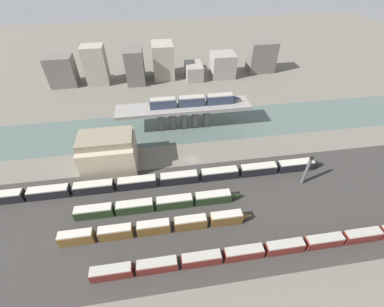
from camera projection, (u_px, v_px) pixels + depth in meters
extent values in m
plane|color=#666056|center=(191.00, 159.00, 94.90)|extent=(400.00, 400.00, 0.00)
cube|color=#33302D|center=(203.00, 213.00, 77.02)|extent=(280.00, 42.00, 0.01)
cube|color=#4C5B56|center=(184.00, 127.00, 110.82)|extent=(320.00, 24.05, 0.01)
cube|color=gray|center=(184.00, 107.00, 104.52)|extent=(54.78, 9.80, 1.23)
cylinder|color=slate|center=(161.00, 120.00, 106.80)|extent=(2.90, 2.90, 8.96)
cylinder|color=slate|center=(173.00, 119.00, 107.34)|extent=(2.90, 2.90, 8.96)
cylinder|color=slate|center=(184.00, 118.00, 107.88)|extent=(2.90, 2.90, 8.96)
cylinder|color=slate|center=(195.00, 117.00, 108.41)|extent=(2.90, 2.90, 8.96)
cylinder|color=slate|center=(206.00, 116.00, 108.95)|extent=(2.90, 2.90, 8.96)
cube|color=#2D384C|center=(163.00, 104.00, 102.02)|extent=(10.57, 3.15, 3.57)
cube|color=#9E998E|center=(163.00, 99.00, 100.71)|extent=(10.15, 2.89, 0.40)
cube|color=#2D384C|center=(192.00, 101.00, 103.32)|extent=(10.57, 3.15, 3.57)
cube|color=#9E998E|center=(192.00, 97.00, 102.01)|extent=(10.15, 2.89, 0.40)
cube|color=#2D384C|center=(220.00, 99.00, 104.61)|extent=(10.57, 3.15, 3.57)
cube|color=#9E998E|center=(220.00, 95.00, 103.31)|extent=(10.15, 2.89, 0.40)
cone|color=#2D384C|center=(237.00, 98.00, 105.53)|extent=(3.70, 2.83, 2.83)
cube|color=#5B1E19|center=(112.00, 273.00, 62.01)|extent=(10.14, 2.64, 3.15)
cube|color=#9E998E|center=(110.00, 269.00, 60.84)|extent=(9.73, 2.43, 0.40)
cube|color=#5B1E19|center=(157.00, 266.00, 63.24)|extent=(10.14, 2.64, 3.15)
cube|color=#9E998E|center=(157.00, 262.00, 62.08)|extent=(9.73, 2.43, 0.40)
cube|color=#5B1E19|center=(201.00, 259.00, 64.48)|extent=(10.14, 2.64, 3.15)
cube|color=#9E998E|center=(201.00, 256.00, 63.31)|extent=(9.73, 2.43, 0.40)
cube|color=#5B1E19|center=(244.00, 253.00, 65.72)|extent=(10.14, 2.64, 3.15)
cube|color=#9E998E|center=(244.00, 250.00, 64.55)|extent=(9.73, 2.43, 0.40)
cube|color=#5B1E19|center=(284.00, 247.00, 66.95)|extent=(10.14, 2.64, 3.15)
cube|color=#9E998E|center=(286.00, 244.00, 65.78)|extent=(9.73, 2.43, 0.40)
cube|color=#5B1E19|center=(323.00, 241.00, 68.19)|extent=(10.14, 2.64, 3.15)
cube|color=#9E998E|center=(326.00, 238.00, 67.02)|extent=(9.73, 2.43, 0.40)
cube|color=#5B1E19|center=(361.00, 236.00, 69.42)|extent=(10.14, 2.64, 3.15)
cube|color=#9E998E|center=(364.00, 232.00, 68.26)|extent=(9.73, 2.43, 0.40)
cube|color=brown|center=(77.00, 238.00, 68.73)|extent=(9.17, 2.63, 3.64)
cube|color=#B7B2A3|center=(74.00, 234.00, 67.40)|extent=(8.81, 2.42, 0.40)
cube|color=brown|center=(116.00, 233.00, 69.89)|extent=(9.17, 2.63, 3.64)
cube|color=#B7B2A3|center=(114.00, 229.00, 68.56)|extent=(8.81, 2.42, 0.40)
cube|color=brown|center=(154.00, 228.00, 71.04)|extent=(9.17, 2.63, 3.64)
cube|color=#B7B2A3|center=(153.00, 224.00, 69.71)|extent=(8.81, 2.42, 0.40)
cube|color=brown|center=(191.00, 223.00, 72.20)|extent=(9.17, 2.63, 3.64)
cube|color=#B7B2A3|center=(190.00, 219.00, 70.87)|extent=(8.81, 2.42, 0.40)
cube|color=brown|center=(226.00, 218.00, 73.35)|extent=(9.17, 2.63, 3.64)
cube|color=#B7B2A3|center=(227.00, 214.00, 72.03)|extent=(8.81, 2.42, 0.40)
cone|color=brown|center=(247.00, 216.00, 74.17)|extent=(3.21, 2.36, 2.36)
cube|color=#23381E|center=(94.00, 212.00, 75.29)|extent=(11.10, 2.94, 3.20)
cube|color=#B7B2A3|center=(93.00, 208.00, 74.11)|extent=(10.66, 2.70, 0.40)
cube|color=#23381E|center=(135.00, 207.00, 76.62)|extent=(11.10, 2.94, 3.20)
cube|color=#B7B2A3|center=(134.00, 203.00, 75.44)|extent=(10.66, 2.70, 0.40)
cube|color=#23381E|center=(175.00, 202.00, 77.96)|extent=(11.10, 2.94, 3.20)
cube|color=#B7B2A3|center=(174.00, 199.00, 76.77)|extent=(10.66, 2.70, 0.40)
cube|color=#23381E|center=(213.00, 198.00, 79.29)|extent=(11.10, 2.94, 3.20)
cube|color=#B7B2A3|center=(213.00, 194.00, 78.11)|extent=(10.66, 2.70, 0.40)
cone|color=#23381E|center=(236.00, 195.00, 80.24)|extent=(3.89, 2.64, 2.64)
cube|color=black|center=(3.00, 198.00, 79.30)|extent=(12.62, 3.13, 3.21)
cube|color=#B7B2A3|center=(0.00, 194.00, 78.12)|extent=(12.11, 2.88, 0.40)
cube|color=black|center=(49.00, 193.00, 80.85)|extent=(12.62, 3.13, 3.21)
cube|color=#B7B2A3|center=(47.00, 189.00, 79.66)|extent=(12.11, 2.88, 0.40)
cube|color=black|center=(94.00, 188.00, 82.39)|extent=(12.62, 3.13, 3.21)
cube|color=#B7B2A3|center=(93.00, 184.00, 81.20)|extent=(12.11, 2.88, 0.40)
cube|color=black|center=(137.00, 183.00, 83.93)|extent=(12.62, 3.13, 3.21)
cube|color=#B7B2A3|center=(137.00, 179.00, 82.74)|extent=(12.11, 2.88, 0.40)
cube|color=black|center=(179.00, 178.00, 85.47)|extent=(12.62, 3.13, 3.21)
cube|color=#B7B2A3|center=(179.00, 175.00, 84.29)|extent=(12.11, 2.88, 0.40)
cube|color=black|center=(219.00, 174.00, 87.01)|extent=(12.62, 3.13, 3.21)
cube|color=#B7B2A3|center=(220.00, 170.00, 85.83)|extent=(12.11, 2.88, 0.40)
cube|color=black|center=(258.00, 170.00, 88.55)|extent=(12.62, 3.13, 3.21)
cube|color=#B7B2A3|center=(259.00, 166.00, 87.37)|extent=(12.11, 2.88, 0.40)
cube|color=black|center=(296.00, 166.00, 90.10)|extent=(12.62, 3.13, 3.21)
cube|color=#B7B2A3|center=(297.00, 162.00, 88.91)|extent=(12.11, 2.88, 0.40)
cone|color=black|center=(318.00, 164.00, 91.16)|extent=(4.42, 2.81, 2.81)
cube|color=tan|center=(109.00, 154.00, 89.14)|extent=(18.27, 14.40, 10.80)
cube|color=#7C725C|center=(105.00, 139.00, 84.81)|extent=(17.90, 10.08, 2.37)
cylinder|color=#4C4C51|center=(306.00, 171.00, 82.78)|extent=(1.07, 1.07, 10.55)
cube|color=black|center=(312.00, 158.00, 78.92)|extent=(1.00, 0.70, 1.20)
cube|color=#605B56|center=(62.00, 71.00, 135.34)|extent=(13.75, 9.41, 15.69)
cube|color=gray|center=(96.00, 65.00, 135.67)|extent=(11.33, 9.09, 20.17)
cube|color=#605B56|center=(135.00, 66.00, 137.98)|extent=(9.49, 14.73, 18.17)
cube|color=gray|center=(163.00, 61.00, 142.35)|extent=(11.28, 13.88, 18.75)
cube|color=gray|center=(194.00, 71.00, 144.61)|extent=(9.06, 14.06, 8.07)
cube|color=gray|center=(223.00, 65.00, 145.11)|extent=(12.98, 12.09, 12.85)
cube|color=#605B56|center=(262.00, 57.00, 148.74)|extent=(15.32, 8.95, 17.01)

